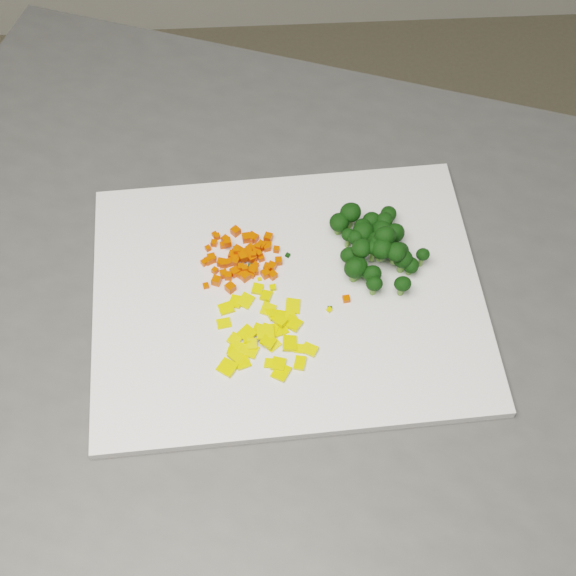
{
  "coord_description": "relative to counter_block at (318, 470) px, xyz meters",
  "views": [
    {
      "loc": [
        -0.31,
        0.01,
        1.64
      ],
      "look_at": [
        -0.28,
        0.46,
        0.92
      ],
      "focal_mm": 50.0,
      "sensor_mm": 36.0,
      "label": 1
    }
  ],
  "objects": [
    {
      "name": "carrot_cube_40",
      "position": [
        -0.1,
        0.09,
        0.47
      ],
      "size": [
        0.01,
        0.01,
        0.01
      ],
      "primitive_type": "cube",
      "rotation": [
        0.0,
        0.0,
        0.93
      ],
      "color": "#ED3A02",
      "rests_on": "carrot_pile"
    },
    {
      "name": "pepper_chunk_28",
      "position": [
        -0.09,
        -0.03,
        0.47
      ],
      "size": [
        0.01,
        0.01,
        0.01
      ],
      "primitive_type": "cube",
      "rotation": [
        -0.08,
        -0.15,
        1.54
      ],
      "color": "yellow",
      "rests_on": "pepper_pile"
    },
    {
      "name": "carrot_cube_11",
      "position": [
        -0.1,
        0.06,
        0.46
      ],
      "size": [
        0.01,
        0.01,
        0.01
      ],
      "primitive_type": "cube",
      "rotation": [
        0.0,
        0.0,
        0.93
      ],
      "color": "#ED3A02",
      "rests_on": "carrot_pile"
    },
    {
      "name": "pepper_chunk_29",
      "position": [
        -0.11,
        -0.05,
        0.46
      ],
      "size": [
        0.02,
        0.02,
        0.01
      ],
      "primitive_type": "cube",
      "rotation": [
        -0.05,
        0.12,
        2.51
      ],
      "color": "yellow",
      "rests_on": "pepper_pile"
    },
    {
      "name": "carrot_cube_45",
      "position": [
        -0.08,
        0.06,
        0.46
      ],
      "size": [
        0.01,
        0.01,
        0.01
      ],
      "primitive_type": "cube",
      "rotation": [
        0.0,
        0.0,
        2.71
      ],
      "color": "#ED3A02",
      "rests_on": "carrot_pile"
    },
    {
      "name": "stray_bit_8",
      "position": [
        -0.08,
        0.07,
        0.46
      ],
      "size": [
        0.01,
        0.01,
        0.0
      ],
      "primitive_type": "cube",
      "rotation": [
        0.0,
        0.0,
        1.37
      ],
      "color": "black",
      "rests_on": "cutting_board"
    },
    {
      "name": "carrot_cube_22",
      "position": [
        -0.08,
        0.09,
        0.46
      ],
      "size": [
        0.01,
        0.01,
        0.01
      ],
      "primitive_type": "cube",
      "rotation": [
        0.0,
        0.0,
        1.89
      ],
      "color": "#ED3A02",
      "rests_on": "carrot_pile"
    },
    {
      "name": "carrot_cube_44",
      "position": [
        -0.06,
        0.06,
        0.46
      ],
      "size": [
        0.01,
        0.01,
        0.01
      ],
      "primitive_type": "cube",
      "rotation": [
        0.0,
        0.0,
        0.69
      ],
      "color": "#ED3A02",
      "rests_on": "carrot_pile"
    },
    {
      "name": "broccoli_floret_18",
      "position": [
        0.05,
        0.07,
        0.49
      ],
      "size": [
        0.03,
        0.03,
        0.03
      ],
      "primitive_type": null,
      "color": "black",
      "rests_on": "broccoli_pile"
    },
    {
      "name": "carrot_cube_31",
      "position": [
        -0.11,
        0.1,
        0.46
      ],
      "size": [
        0.01,
        0.01,
        0.01
      ],
      "primitive_type": "cube",
      "rotation": [
        0.0,
        0.0,
        1.63
      ],
      "color": "#ED3A02",
      "rests_on": "carrot_pile"
    },
    {
      "name": "broccoli_floret_23",
      "position": [
        0.04,
        0.1,
        0.47
      ],
      "size": [
        0.02,
        0.02,
        0.03
      ],
      "primitive_type": null,
      "color": "black",
      "rests_on": "broccoli_pile"
    },
    {
      "name": "stray_bit_10",
      "position": [
        0.04,
        0.07,
        0.46
      ],
      "size": [
        0.0,
        0.0,
        0.0
      ],
      "primitive_type": "cube",
      "rotation": [
        0.0,
        0.0,
        3.05
      ],
      "color": "black",
      "rests_on": "cutting_board"
    },
    {
      "name": "pepper_pile",
      "position": [
        -0.07,
        -0.01,
        0.47
      ],
      "size": [
        0.11,
        0.11,
        0.01
      ],
      "primitive_type": null,
      "color": "yellow",
      "rests_on": "cutting_board"
    },
    {
      "name": "carrot_cube_10",
      "position": [
        -0.12,
        0.08,
        0.46
      ],
      "size": [
        0.01,
        0.01,
        0.01
      ],
      "primitive_type": "cube",
      "rotation": [
        0.0,
        0.0,
        2.72
      ],
      "color": "#ED3A02",
      "rests_on": "carrot_pile"
    },
    {
      "name": "pepper_chunk_35",
      "position": [
        -0.09,
        0.03,
        0.46
      ],
      "size": [
        0.02,
        0.02,
        0.01
      ],
      "primitive_type": "cube",
      "rotation": [
        0.13,
        -0.07,
        1.04
      ],
      "color": "yellow",
      "rests_on": "pepper_pile"
    },
    {
      "name": "carrot_cube_61",
      "position": [
        -0.07,
        0.09,
        0.47
      ],
      "size": [
        0.01,
        0.01,
        0.01
      ],
      "primitive_type": "cube",
      "rotation": [
        0.0,
        0.0,
        2.47
      ],
      "color": "#ED3A02",
      "rests_on": "carrot_pile"
    },
    {
      "name": "pepper_chunk_15",
      "position": [
        -0.06,
        -0.01,
        0.46
      ],
      "size": [
        0.02,
        0.02,
        0.01
      ],
      "primitive_type": "cube",
      "rotation": [
        0.15,
        -0.07,
        1.93
      ],
      "color": "yellow",
      "rests_on": "pepper_pile"
    },
    {
      "name": "carrot_cube_23",
      "position": [
        -0.08,
        0.08,
        0.47
      ],
      "size": [
        0.01,
        0.01,
        0.01
      ],
      "primitive_type": "cube",
      "rotation": [
        0.0,
        0.0,
        2.1
      ],
      "color": "#ED3A02",
      "rests_on": "carrot_pile"
    },
    {
      "name": "broccoli_floret_4",
      "position": [
        0.03,
        0.12,
        0.48
      ],
      "size": [
        0.03,
        0.03,
        0.03
      ],
      "primitive_type": null,
      "color": "black",
      "rests_on": "broccoli_pile"
    },
    {
      "name": "carrot_cube_39",
      "position": [
        -0.07,
        0.06,
        0.47
      ],
      "size": [
        0.01,
        0.01,
        0.01
      ],
      "primitive_type": "cube",
      "rotation": [
        0.0,
        0.0,
        0.5
      ],
      "color": "#ED3A02",
      "rests_on": "carrot_pile"
    },
    {
      "name": "carrot_cube_24",
      "position": [
        -0.09,
        0.08,
        0.47
      ],
      "size": [
        0.01,
        0.01,
        0.01
      ],
      "primitive_type": "cube",
      "rotation": [
        0.0,
        0.0,
        1.78
      ],
      "color": "#ED3A02",
      "rests_on": "carrot_pile"
    },
    {
      "name": "stray_bit_2",
      "position": [
        -0.1,
        0.02,
        0.46
      ],
      "size": [
        0.01,
        0.01,
        0.0
      ],
      "primitive_type": "cube",
      "rotation": [
        0.0,
        0.0,
        1.29
      ],
      "color": "yellow",
      "rests_on": "cutting_board"
    },
    {
      "name": "carrot_cube_25",
      "position": [
        -0.1,
        0.08,
        0.46
      ],
      "size": [
        0.01,
        0.01,
        0.01
      ],
      "primitive_type": "cube",
      "rotation": [
        0.0,
        0.0,
        1.34
      ],
      "color": "#ED3A02",
      "rests_on": "carrot_pile"
    },
    {
      "name": "broccoli_floret_10",
      "position": [
        0.03,
        0.05,
        0.48
      ],
      "size": [
        0.03,
        0.03,
        0.03
      ],
      "primitive_type": null,
      "color": "black",
      "rests_on": "broccoli_pile"
    },
    {
      "name": "carrot_cube_47",
      "position": [
        -0.06,
        0.07,
        0.47
      ],
      "size": [
        0.01,
        0.01,
        0.01
      ],
      "primitive_type": "cube",
      "rotation": [
        0.0,
        0.0,
        1.06
      ],
      "color": "#ED3A02",
      "rests_on": "carrot_pile"
    },
    {
      "name": "carrot_cube_8",
      "position": [
        -0.1,
        0.06,
        0.47
      ],
      "size": [
        0.01,
        0.01,
        0.01
      ],
      "primitive_type": "cube",
      "rotation": [
        0.0,
        0.0,
        0.53
      ],
      "color": "#ED3A02",
      "rests_on": "carrot_pile"
    },
    {
      "name": "carrot_cube_28",
      "position": [
        -0.07,
        0.08,
        0.47
      ],
      "size": [
        0.01,
        0.01,
        0.01
      ],
      "primitive_type": "cube",
      "rotation": [
        0.0,
        0.0,
        0.52
      ],
      "color": "#ED3A02",
      "rests_on": "carrot_pile"
    },
    {
      "name": "stray_bit_1",
      "position": [
        -0.09,
        -0.01,
        0.46
      ],
      "size": [
        0.01,
        0.01,
        0.0
      ],
      "primitive_type": "cube",
      "rotation": [
        0.0,
        0.0,
        0.95
      ],
      "color": "#ED3A02",
      "rests_on": "cutting_board"
    },
    {
      "name": "pepper_chunk_14",
      "position": [
        -0.1,
        -0.03,
        0.46
      ],
      "size": [
        0.02,
        0.02,
        0.01
      ],
      "primitive_type": "cube",
      "rotation": [
        0.1,
        0.14,
        1.27
      ],
      "color": "yellow",
      "rests_on": "pepper_pile"
    },
    {
      "name": "carrot_cube_13",
      "position": [
        -0.08,
        0.09,
        0.47
      ],
      "size": [
        0.01,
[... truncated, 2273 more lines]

